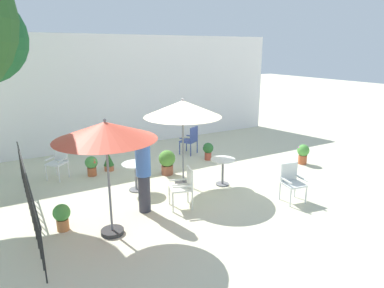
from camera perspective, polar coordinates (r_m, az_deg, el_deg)
The scene contains 18 objects.
ground_plane at distance 9.20m, azimuth -0.30°, elevation -6.35°, with size 60.00×60.00×0.00m, color beige.
villa_facade at distance 12.73m, azimuth -10.39°, elevation 8.73°, with size 12.06×0.30×3.93m, color white.
terrace_railing at distance 7.94m, azimuth -25.91°, elevation -6.41°, with size 0.03×5.34×1.01m.
patio_umbrella_0 at distance 6.24m, azimuth -14.31°, elevation 1.90°, with size 1.86×1.86×2.27m.
patio_umbrella_1 at distance 8.48m, azimuth -1.56°, elevation 5.80°, with size 1.95×1.95×2.28m.
cafe_table_0 at distance 8.88m, azimuth 5.18°, elevation -3.87°, with size 0.64×0.64×0.71m.
cafe_table_1 at distance 8.62m, azimuth -9.41°, elevation -4.61°, with size 0.68×0.68×0.71m.
patio_chair_0 at distance 7.62m, azimuth -1.33°, elevation -6.85°, with size 0.57×0.55×0.92m.
patio_chair_1 at distance 9.99m, azimuth -21.48°, elevation -2.49°, with size 0.63×0.63×0.90m.
patio_chair_2 at distance 8.28m, azimuth 16.35°, elevation -5.80°, with size 0.53×0.51×0.89m.
patio_chair_3 at distance 11.43m, azimuth -0.20°, elevation 0.90°, with size 0.66×0.65×0.95m.
potted_plant_0 at distance 10.24m, azimuth -13.78°, elevation -2.91°, with size 0.30×0.30×0.52m.
potted_plant_1 at distance 9.94m, azimuth -16.49°, elevation -3.35°, with size 0.35×0.35×0.56m.
potted_plant_2 at distance 10.89m, azimuth 2.71°, elevation -0.98°, with size 0.34×0.34×0.56m.
potted_plant_3 at distance 11.04m, azimuth 18.11°, elevation -1.41°, with size 0.37×0.37×0.62m.
potted_plant_4 at distance 7.24m, azimuth -20.97°, elevation -11.15°, with size 0.33×0.33×0.55m.
potted_plant_5 at distance 9.64m, azimuth -4.20°, elevation -2.86°, with size 0.47×0.47×0.70m.
standing_person at distance 7.36m, azimuth -8.13°, elevation -4.79°, with size 0.35×0.35×1.73m.
Camera 1 is at (-4.17, -7.44, 3.45)m, focal length 31.83 mm.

